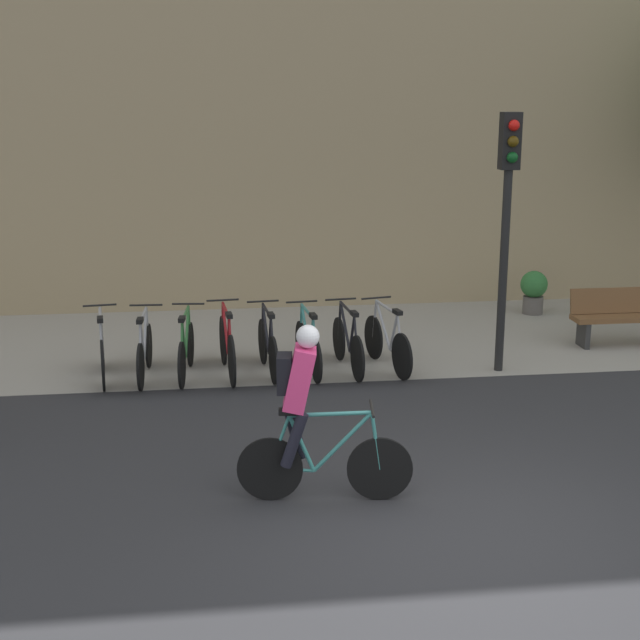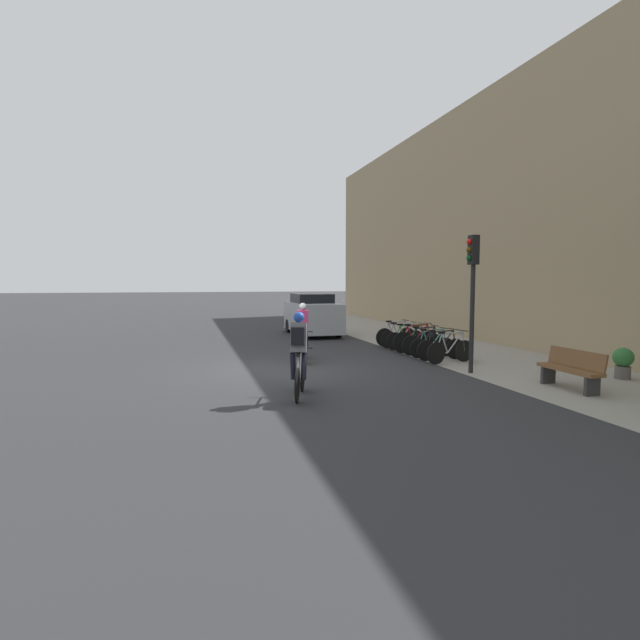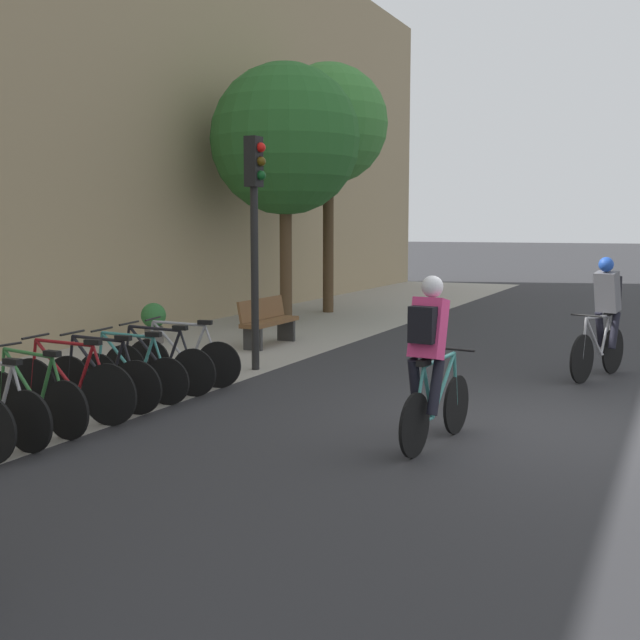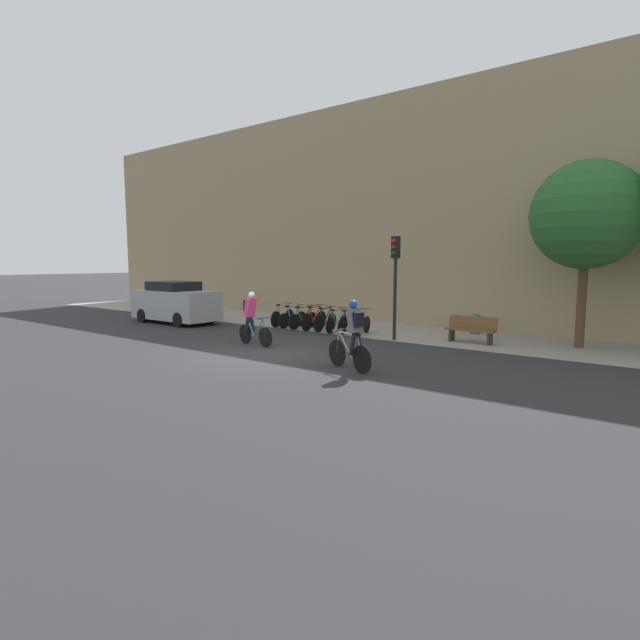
{
  "view_description": "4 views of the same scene",
  "coord_description": "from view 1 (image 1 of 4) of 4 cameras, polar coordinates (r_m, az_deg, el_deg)",
  "views": [
    {
      "loc": [
        -2.25,
        -6.96,
        3.84
      ],
      "look_at": [
        -1.02,
        2.59,
        1.38
      ],
      "focal_mm": 50.0,
      "sensor_mm": 36.0,
      "label": 1
    },
    {
      "loc": [
        13.35,
        -2.44,
        2.42
      ],
      "look_at": [
        0.52,
        1.0,
        1.38
      ],
      "focal_mm": 28.0,
      "sensor_mm": 36.0,
      "label": 2
    },
    {
      "loc": [
        -9.02,
        -1.34,
        2.25
      ],
      "look_at": [
        0.73,
        3.14,
        0.99
      ],
      "focal_mm": 45.0,
      "sensor_mm": 36.0,
      "label": 3
    },
    {
      "loc": [
        10.46,
        -10.46,
        2.75
      ],
      "look_at": [
        -0.23,
        3.16,
        0.7
      ],
      "focal_mm": 28.0,
      "sensor_mm": 36.0,
      "label": 4
    }
  ],
  "objects": [
    {
      "name": "kerb_strip",
      "position": [
        14.41,
        1.91,
        -1.14
      ],
      "size": [
        44.0,
        4.5,
        0.01
      ],
      "primitive_type": "cube",
      "color": "gray",
      "rests_on": "ground"
    },
    {
      "name": "parked_bike_6",
      "position": [
        12.64,
        1.8,
        -1.53
      ],
      "size": [
        0.46,
        1.69,
        0.96
      ],
      "color": "black",
      "rests_on": "ground"
    },
    {
      "name": "parked_bike_0",
      "position": [
        12.58,
        -13.76,
        -1.97
      ],
      "size": [
        0.46,
        1.64,
        0.98
      ],
      "color": "black",
      "rests_on": "ground"
    },
    {
      "name": "potted_plant",
      "position": [
        16.35,
        13.52,
        1.88
      ],
      "size": [
        0.48,
        0.48,
        0.78
      ],
      "color": "#56514C",
      "rests_on": "ground"
    },
    {
      "name": "building_facade",
      "position": [
        16.45,
        0.57,
        18.22
      ],
      "size": [
        44.0,
        0.6,
        9.93
      ],
      "primitive_type": "cube",
      "color": "#9E8966",
      "rests_on": "ground"
    },
    {
      "name": "parked_bike_7",
      "position": [
        12.74,
        4.34,
        -1.42
      ],
      "size": [
        0.5,
        1.69,
        0.96
      ],
      "color": "black",
      "rests_on": "ground"
    },
    {
      "name": "parked_bike_5",
      "position": [
        12.57,
        -0.76,
        -1.67
      ],
      "size": [
        0.46,
        1.62,
        0.94
      ],
      "color": "black",
      "rests_on": "ground"
    },
    {
      "name": "ground",
      "position": [
        8.26,
        9.63,
        -13.62
      ],
      "size": [
        200.0,
        200.0,
        0.0
      ],
      "primitive_type": "plane",
      "color": "#2B2B2D"
    },
    {
      "name": "parked_bike_3",
      "position": [
        12.49,
        -5.96,
        -1.69
      ],
      "size": [
        0.46,
        1.77,
        0.99
      ],
      "color": "black",
      "rests_on": "ground"
    },
    {
      "name": "parked_bike_4",
      "position": [
        12.52,
        -3.35,
        -1.69
      ],
      "size": [
        0.46,
        1.63,
        0.97
      ],
      "color": "black",
      "rests_on": "ground"
    },
    {
      "name": "traffic_light_pole",
      "position": [
        12.48,
        11.91,
        7.81
      ],
      "size": [
        0.26,
        0.3,
        3.6
      ],
      "color": "black",
      "rests_on": "ground"
    },
    {
      "name": "parked_bike_1",
      "position": [
        12.53,
        -11.17,
        -1.96
      ],
      "size": [
        0.46,
        1.67,
        0.95
      ],
      "color": "black",
      "rests_on": "ground"
    },
    {
      "name": "cyclist_pink",
      "position": [
        8.48,
        -0.9,
        -5.66
      ],
      "size": [
        1.69,
        0.5,
        1.76
      ],
      "color": "black",
      "rests_on": "ground"
    },
    {
      "name": "bench",
      "position": [
        14.7,
        18.85,
        0.26
      ],
      "size": [
        1.65,
        0.44,
        0.89
      ],
      "color": "brown",
      "rests_on": "ground"
    },
    {
      "name": "parked_bike_2",
      "position": [
        12.5,
        -8.57,
        -1.88
      ],
      "size": [
        0.46,
        1.67,
        0.95
      ],
      "color": "black",
      "rests_on": "ground"
    }
  ]
}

